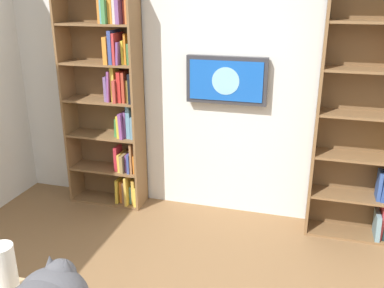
{
  "coord_description": "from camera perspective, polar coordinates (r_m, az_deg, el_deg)",
  "views": [
    {
      "loc": [
        -0.7,
        1.53,
        2.05
      ],
      "look_at": [
        0.03,
        -1.05,
        1.08
      ],
      "focal_mm": 39.47,
      "sensor_mm": 36.0,
      "label": 1
    }
  ],
  "objects": [
    {
      "name": "bookshelf_right",
      "position": [
        4.14,
        -10.77,
        6.2
      ],
      "size": [
        0.76,
        0.28,
        2.15
      ],
      "color": "brown",
      "rests_on": "ground"
    },
    {
      "name": "wall_back",
      "position": [
        3.89,
        5.28,
        9.33
      ],
      "size": [
        4.52,
        0.06,
        2.7
      ],
      "primitive_type": "cube",
      "color": "silver",
      "rests_on": "ground"
    },
    {
      "name": "paper_towel_roll",
      "position": [
        2.11,
        -24.08,
        -15.43
      ],
      "size": [
        0.11,
        0.11,
        0.25
      ],
      "primitive_type": "cylinder",
      "color": "white",
      "rests_on": "desk"
    },
    {
      "name": "wall_mounted_tv",
      "position": [
        3.82,
        4.67,
        8.57
      ],
      "size": [
        0.73,
        0.07,
        0.43
      ],
      "color": "#333338"
    }
  ]
}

